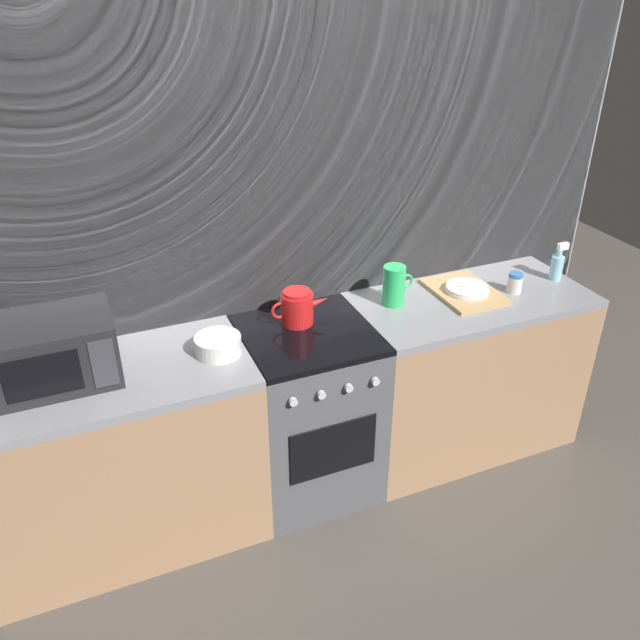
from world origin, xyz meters
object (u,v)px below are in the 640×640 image
object	(u,v)px
microwave	(55,351)
spray_bottle	(557,265)
dish_pile	(465,291)
mixing_bowl	(218,345)
stove_unit	(308,411)
kettle	(297,307)
spice_jar	(515,283)
pitcher	(394,285)

from	to	relation	value
microwave	spray_bottle	world-z (taller)	microwave
dish_pile	mixing_bowl	bearing A→B (deg)	-177.28
microwave	stove_unit	bearing A→B (deg)	-2.26
stove_unit	dish_pile	world-z (taller)	dish_pile
kettle	spice_jar	world-z (taller)	kettle
stove_unit	spice_jar	bearing A→B (deg)	-1.59
kettle	mixing_bowl	size ratio (longest dim) A/B	1.42
mixing_bowl	spice_jar	distance (m)	1.54
microwave	mixing_bowl	distance (m)	0.65
dish_pile	spray_bottle	world-z (taller)	spray_bottle
stove_unit	spice_jar	size ratio (longest dim) A/B	8.57
stove_unit	spray_bottle	size ratio (longest dim) A/B	4.43
microwave	mixing_bowl	xyz separation A→B (m)	(0.64, -0.06, -0.10)
microwave	spice_jar	bearing A→B (deg)	-1.92
kettle	pitcher	bearing A→B (deg)	-0.59
kettle	spray_bottle	world-z (taller)	spray_bottle
microwave	pitcher	size ratio (longest dim) A/B	2.30
pitcher	spice_jar	distance (m)	0.64
mixing_bowl	spray_bottle	distance (m)	1.84
pitcher	spice_jar	size ratio (longest dim) A/B	1.90
stove_unit	spray_bottle	bearing A→B (deg)	0.33
microwave	dish_pile	distance (m)	1.94
stove_unit	spray_bottle	world-z (taller)	spray_bottle
stove_unit	dish_pile	xyz separation A→B (m)	(0.88, 0.05, 0.47)
mixing_bowl	pitcher	size ratio (longest dim) A/B	1.00
stove_unit	pitcher	bearing A→B (deg)	10.96
kettle	spice_jar	xyz separation A→B (m)	(1.13, -0.13, -0.03)
mixing_bowl	dish_pile	bearing A→B (deg)	2.72
dish_pile	spray_bottle	size ratio (longest dim) A/B	1.97
spice_jar	dish_pile	bearing A→B (deg)	161.97
spice_jar	mixing_bowl	bearing A→B (deg)	179.38
mixing_bowl	pitcher	distance (m)	0.92
pitcher	dish_pile	world-z (taller)	pitcher
dish_pile	spray_bottle	bearing A→B (deg)	-4.16
mixing_bowl	kettle	bearing A→B (deg)	15.69
spice_jar	spray_bottle	bearing A→B (deg)	7.48
pitcher	kettle	bearing A→B (deg)	179.41
dish_pile	spice_jar	xyz separation A→B (m)	(0.24, -0.08, 0.03)
stove_unit	microwave	xyz separation A→B (m)	(-1.06, 0.04, 0.59)
spice_jar	spray_bottle	xyz separation A→B (m)	(0.30, 0.04, 0.03)
stove_unit	kettle	bearing A→B (deg)	95.22
microwave	mixing_bowl	bearing A→B (deg)	-5.04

